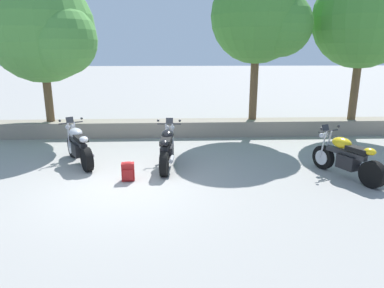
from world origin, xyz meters
TOP-DOWN VIEW (x-y plane):
  - ground_plane at (0.00, 0.00)m, footprint 120.00×120.00m
  - stone_wall at (0.00, 4.80)m, footprint 36.00×0.80m
  - motorcycle_silver_near_left at (-1.37, 1.71)m, footprint 1.21×1.86m
  - motorcycle_black_centre at (1.06, 1.35)m, footprint 0.67×2.07m
  - motorcycle_yellow_far_right at (5.43, 0.35)m, footprint 1.07×1.95m
  - rider_backpack at (0.15, 0.33)m, footprint 0.31×0.28m
  - leafy_tree_far_left at (-3.01, 4.75)m, footprint 3.73×3.56m
  - leafy_tree_mid_left at (4.26, 4.85)m, footprint 3.34×3.18m
  - leafy_tree_mid_right at (7.90, 4.64)m, footprint 3.60×3.43m

SIDE VIEW (x-z plane):
  - ground_plane at x=0.00m, z-range 0.00..0.00m
  - rider_backpack at x=0.15m, z-range 0.01..0.48m
  - stone_wall at x=0.00m, z-range 0.00..0.55m
  - motorcycle_silver_near_left at x=-1.37m, z-range -0.10..1.07m
  - motorcycle_black_centre at x=1.06m, z-range -0.10..1.07m
  - motorcycle_yellow_far_right at x=5.43m, z-range -0.10..1.07m
  - leafy_tree_far_left at x=-3.01m, z-range 1.15..6.07m
  - leafy_tree_mid_right at x=7.90m, z-range 1.38..6.63m
  - leafy_tree_mid_left at x=4.26m, z-range 1.46..6.63m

